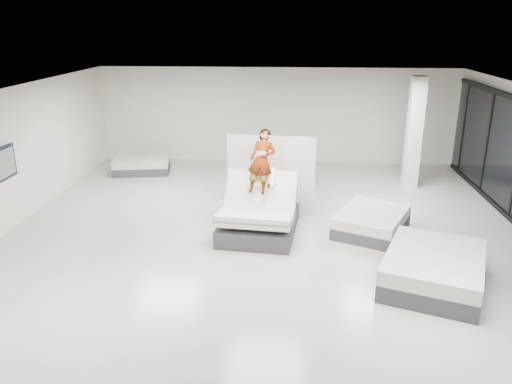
{
  "coord_description": "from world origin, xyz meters",
  "views": [
    {
      "loc": [
        0.5,
        -9.83,
        4.61
      ],
      "look_at": [
        -0.27,
        0.7,
        1.0
      ],
      "focal_mm": 35.0,
      "sensor_mm": 36.0,
      "label": 1
    }
  ],
  "objects_px": {
    "hero_bed": "(259,216)",
    "wall_poster": "(3,164)",
    "remote": "(269,186)",
    "flat_bed_right_near": "(434,269)",
    "column": "(414,133)",
    "divider_panel": "(271,175)",
    "flat_bed_left_far": "(142,165)",
    "flat_bed_right_far": "(372,222)",
    "person": "(262,174)"
  },
  "relations": [
    {
      "from": "remote",
      "to": "flat_bed_right_near",
      "type": "height_order",
      "value": "remote"
    },
    {
      "from": "hero_bed",
      "to": "person",
      "type": "relative_size",
      "value": 1.53
    },
    {
      "from": "hero_bed",
      "to": "remote",
      "type": "distance_m",
      "value": 0.77
    },
    {
      "from": "flat_bed_right_near",
      "to": "column",
      "type": "height_order",
      "value": "column"
    },
    {
      "from": "remote",
      "to": "divider_panel",
      "type": "bearing_deg",
      "value": 96.37
    },
    {
      "from": "flat_bed_left_far",
      "to": "wall_poster",
      "type": "relative_size",
      "value": 2.03
    },
    {
      "from": "hero_bed",
      "to": "flat_bed_right_near",
      "type": "distance_m",
      "value": 3.97
    },
    {
      "from": "person",
      "to": "column",
      "type": "bearing_deg",
      "value": 45.57
    },
    {
      "from": "flat_bed_right_near",
      "to": "column",
      "type": "bearing_deg",
      "value": 81.95
    },
    {
      "from": "flat_bed_right_near",
      "to": "column",
      "type": "relative_size",
      "value": 0.83
    },
    {
      "from": "person",
      "to": "flat_bed_left_far",
      "type": "bearing_deg",
      "value": 139.44
    },
    {
      "from": "divider_panel",
      "to": "flat_bed_right_far",
      "type": "relative_size",
      "value": 0.98
    },
    {
      "from": "wall_poster",
      "to": "column",
      "type": "bearing_deg",
      "value": 21.93
    },
    {
      "from": "remote",
      "to": "flat_bed_right_near",
      "type": "relative_size",
      "value": 0.05
    },
    {
      "from": "divider_panel",
      "to": "wall_poster",
      "type": "relative_size",
      "value": 2.3
    },
    {
      "from": "flat_bed_left_far",
      "to": "wall_poster",
      "type": "height_order",
      "value": "wall_poster"
    },
    {
      "from": "hero_bed",
      "to": "wall_poster",
      "type": "bearing_deg",
      "value": -178.06
    },
    {
      "from": "flat_bed_right_far",
      "to": "person",
      "type": "bearing_deg",
      "value": 178.39
    },
    {
      "from": "divider_panel",
      "to": "column",
      "type": "xyz_separation_m",
      "value": [
        3.99,
        2.46,
        0.61
      ]
    },
    {
      "from": "column",
      "to": "wall_poster",
      "type": "bearing_deg",
      "value": -158.07
    },
    {
      "from": "divider_panel",
      "to": "column",
      "type": "height_order",
      "value": "column"
    },
    {
      "from": "person",
      "to": "column",
      "type": "height_order",
      "value": "column"
    },
    {
      "from": "column",
      "to": "wall_poster",
      "type": "height_order",
      "value": "column"
    },
    {
      "from": "divider_panel",
      "to": "wall_poster",
      "type": "xyz_separation_m",
      "value": [
        -5.94,
        -1.54,
        0.61
      ]
    },
    {
      "from": "divider_panel",
      "to": "flat_bed_right_near",
      "type": "relative_size",
      "value": 0.82
    },
    {
      "from": "flat_bed_left_far",
      "to": "column",
      "type": "distance_m",
      "value": 8.47
    },
    {
      "from": "person",
      "to": "flat_bed_left_far",
      "type": "distance_m",
      "value": 6.11
    },
    {
      "from": "column",
      "to": "divider_panel",
      "type": "bearing_deg",
      "value": -148.39
    },
    {
      "from": "flat_bed_left_far",
      "to": "flat_bed_right_far",
      "type": "bearing_deg",
      "value": -33.46
    },
    {
      "from": "remote",
      "to": "divider_panel",
      "type": "distance_m",
      "value": 1.38
    },
    {
      "from": "divider_panel",
      "to": "flat_bed_left_far",
      "type": "relative_size",
      "value": 1.13
    },
    {
      "from": "hero_bed",
      "to": "wall_poster",
      "type": "height_order",
      "value": "wall_poster"
    },
    {
      "from": "flat_bed_right_near",
      "to": "flat_bed_left_far",
      "type": "xyz_separation_m",
      "value": [
        -7.47,
        6.81,
        -0.07
      ]
    },
    {
      "from": "remote",
      "to": "column",
      "type": "bearing_deg",
      "value": 49.74
    },
    {
      "from": "remote",
      "to": "divider_panel",
      "type": "relative_size",
      "value": 0.06
    },
    {
      "from": "remote",
      "to": "wall_poster",
      "type": "distance_m",
      "value": 5.97
    },
    {
      "from": "flat_bed_right_far",
      "to": "flat_bed_right_near",
      "type": "distance_m",
      "value": 2.5
    },
    {
      "from": "hero_bed",
      "to": "wall_poster",
      "type": "relative_size",
      "value": 2.45
    },
    {
      "from": "flat_bed_right_near",
      "to": "remote",
      "type": "bearing_deg",
      "value": 146.52
    },
    {
      "from": "flat_bed_right_near",
      "to": "wall_poster",
      "type": "relative_size",
      "value": 2.8
    },
    {
      "from": "flat_bed_right_far",
      "to": "flat_bed_right_near",
      "type": "height_order",
      "value": "flat_bed_right_near"
    },
    {
      "from": "flat_bed_right_far",
      "to": "flat_bed_left_far",
      "type": "xyz_separation_m",
      "value": [
        -6.7,
        4.43,
        -0.01
      ]
    },
    {
      "from": "hero_bed",
      "to": "divider_panel",
      "type": "distance_m",
      "value": 1.48
    },
    {
      "from": "hero_bed",
      "to": "flat_bed_right_near",
      "type": "height_order",
      "value": "hero_bed"
    },
    {
      "from": "wall_poster",
      "to": "flat_bed_right_near",
      "type": "bearing_deg",
      "value": -11.86
    },
    {
      "from": "remote",
      "to": "flat_bed_right_far",
      "type": "xyz_separation_m",
      "value": [
        2.37,
        0.3,
        -0.92
      ]
    },
    {
      "from": "person",
      "to": "remote",
      "type": "height_order",
      "value": "person"
    },
    {
      "from": "flat_bed_right_far",
      "to": "flat_bed_left_far",
      "type": "bearing_deg",
      "value": 146.54
    },
    {
      "from": "hero_bed",
      "to": "flat_bed_right_far",
      "type": "height_order",
      "value": "hero_bed"
    },
    {
      "from": "divider_panel",
      "to": "flat_bed_left_far",
      "type": "xyz_separation_m",
      "value": [
        -4.32,
        3.35,
        -0.76
      ]
    }
  ]
}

